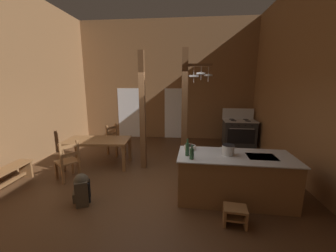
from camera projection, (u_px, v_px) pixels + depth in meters
ground_plane at (146, 189)px, 4.50m from camera, size 7.70×9.31×0.10m
wall_back at (167, 81)px, 8.23m from camera, size 7.70×0.14×4.68m
wall_right at (335, 77)px, 3.67m from camera, size 0.14×9.31×4.68m
glazed_door_back_left at (130, 113)px, 8.57m from camera, size 1.00×0.01×2.05m
glazed_panel_back_right at (175, 114)px, 8.39m from camera, size 0.84×0.01×2.05m
kitchen_island at (234, 177)px, 3.94m from camera, size 2.19×1.03×0.89m
stove_range at (239, 132)px, 7.48m from camera, size 1.16×0.84×1.32m
support_post_with_pot_rack at (186, 109)px, 4.86m from camera, size 0.71×0.25×3.03m
support_post_center at (142, 112)px, 5.24m from camera, size 0.14×0.14×3.03m
step_stool at (235, 214)px, 3.25m from camera, size 0.39×0.32×0.30m
dining_table at (98, 143)px, 5.55m from camera, size 1.77×1.04×0.74m
ladderback_chair_near_window at (115, 140)px, 6.53m from camera, size 0.58×0.58×0.95m
ladderback_chair_by_post at (68, 161)px, 4.75m from camera, size 0.62×0.62×0.95m
bench_along_left_wall at (6, 176)px, 4.35m from camera, size 0.40×1.25×0.44m
backpack at (82, 188)px, 3.80m from camera, size 0.37×0.38×0.60m
stockpot_on_counter at (228, 150)px, 3.86m from camera, size 0.30×0.23×0.20m
mixing_bowl_on_counter at (190, 147)px, 4.20m from camera, size 0.24×0.24×0.08m
bottle_tall_on_counter at (187, 149)px, 3.82m from camera, size 0.08×0.08×0.33m
bottle_short_on_counter at (192, 154)px, 3.65m from camera, size 0.08×0.08×0.26m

